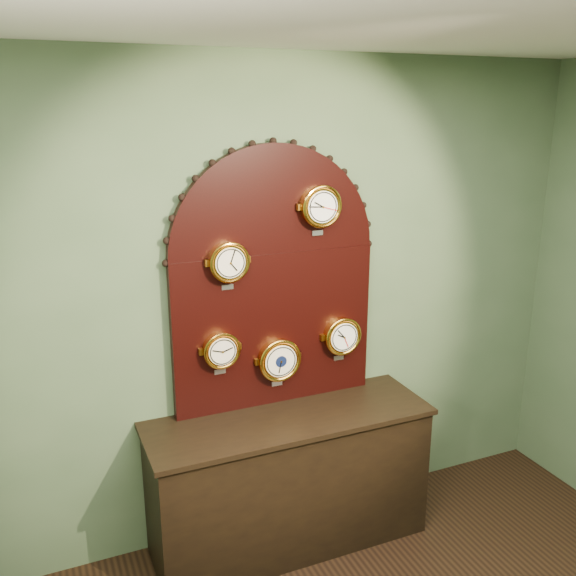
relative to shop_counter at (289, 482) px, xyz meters
name	(u,v)px	position (x,y,z in m)	size (l,w,h in m)	color
wall_back	(271,307)	(0.00, 0.27, 1.00)	(4.00, 4.00, 0.00)	#4F6847
shop_counter	(289,482)	(0.00, 0.00, 0.00)	(1.60, 0.50, 0.80)	black
display_board	(274,271)	(0.00, 0.22, 1.23)	(1.26, 0.06, 1.53)	black
roman_clock	(229,262)	(-0.28, 0.15, 1.32)	(0.22, 0.08, 0.27)	gold
arabic_clock	(321,206)	(0.25, 0.15, 1.58)	(0.24, 0.08, 0.29)	gold
hygrometer	(221,350)	(-0.34, 0.15, 0.83)	(0.21, 0.08, 0.26)	gold
barometer	(279,360)	(0.00, 0.15, 0.72)	(0.26, 0.08, 0.31)	gold
tide_clock	(342,336)	(0.41, 0.15, 0.80)	(0.23, 0.08, 0.29)	gold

